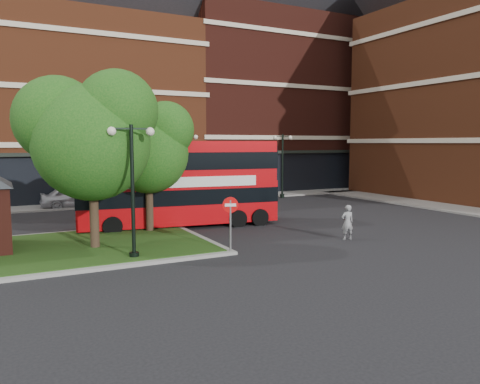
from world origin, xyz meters
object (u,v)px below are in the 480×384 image
car_white (193,191)px  bus (179,178)px  woman (347,222)px  car_silver (75,197)px

car_white → bus: bearing=158.5°
woman → car_white: bearing=-74.2°
car_white → car_silver: bearing=93.5°
bus → woman: 8.84m
car_silver → car_white: bearing=-88.2°
bus → woman: (5.59, -6.62, -1.76)m
woman → car_white: size_ratio=0.34×
woman → car_silver: 19.00m
woman → car_white: woman is taller
woman → car_white: 16.52m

